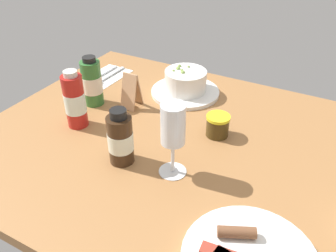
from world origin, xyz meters
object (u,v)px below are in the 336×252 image
at_px(wine_glass, 173,128).
at_px(sauce_bottle_red, 75,101).
at_px(cutlery_setting, 106,76).
at_px(jam_jar, 218,125).
at_px(sauce_bottle_brown, 120,139).
at_px(porridge_bowl, 185,83).
at_px(menu_card, 131,90).
at_px(sauce_bottle_green, 92,83).

relative_size(wine_glass, sauce_bottle_red, 1.10).
distance_m(cutlery_setting, wine_glass, 0.56).
distance_m(cutlery_setting, jam_jar, 0.50).
relative_size(cutlery_setting, sauce_bottle_red, 1.06).
bearing_deg(sauce_bottle_red, sauce_bottle_brown, 160.08).
distance_m(porridge_bowl, sauce_bottle_brown, 0.37).
relative_size(wine_glass, jam_jar, 2.85).
bearing_deg(menu_card, jam_jar, 176.03).
xyz_separation_m(jam_jar, menu_card, (0.28, -0.02, 0.02)).
height_order(porridge_bowl, jam_jar, porridge_bowl).
height_order(porridge_bowl, cutlery_setting, porridge_bowl).
relative_size(porridge_bowl, menu_card, 2.03).
bearing_deg(sauce_bottle_brown, cutlery_setting, -48.22).
distance_m(porridge_bowl, cutlery_setting, 0.30).
xyz_separation_m(jam_jar, sauce_bottle_red, (0.36, 0.14, 0.05)).
xyz_separation_m(sauce_bottle_brown, sauce_bottle_green, (0.23, -0.19, 0.01)).
bearing_deg(wine_glass, menu_card, -39.87).
xyz_separation_m(wine_glass, sauce_bottle_green, (0.36, -0.17, -0.05)).
height_order(wine_glass, menu_card, wine_glass).
bearing_deg(cutlery_setting, porridge_bowl, -175.74).
bearing_deg(jam_jar, sauce_bottle_brown, 52.45).
bearing_deg(sauce_bottle_red, wine_glass, 171.21).
relative_size(jam_jar, sauce_bottle_red, 0.39).
distance_m(sauce_bottle_brown, sauce_bottle_red, 0.21).
distance_m(wine_glass, menu_card, 0.33).
xyz_separation_m(porridge_bowl, wine_glass, (-0.14, 0.35, 0.09)).
xyz_separation_m(sauce_bottle_brown, menu_card, (0.12, -0.23, -0.01)).
height_order(porridge_bowl, sauce_bottle_red, sauce_bottle_red).
distance_m(sauce_bottle_red, sauce_bottle_green, 0.12).
xyz_separation_m(wine_glass, menu_card, (0.25, -0.21, -0.07)).
bearing_deg(sauce_bottle_red, porridge_bowl, -120.87).
distance_m(sauce_bottle_green, menu_card, 0.12).
relative_size(porridge_bowl, cutlery_setting, 1.26).
distance_m(sauce_bottle_brown, sauce_bottle_green, 0.30).
bearing_deg(menu_card, wine_glass, 140.13).
bearing_deg(jam_jar, porridge_bowl, -43.29).
bearing_deg(jam_jar, cutlery_setting, -16.76).
distance_m(wine_glass, sauce_bottle_red, 0.33).
relative_size(jam_jar, sauce_bottle_green, 0.42).
height_order(cutlery_setting, sauce_bottle_red, sauce_bottle_red).
relative_size(sauce_bottle_brown, menu_card, 1.33).
height_order(jam_jar, sauce_bottle_brown, sauce_bottle_brown).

